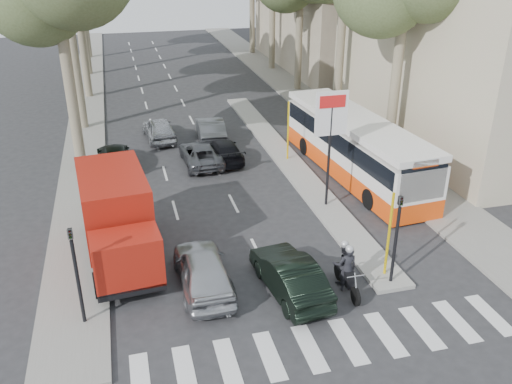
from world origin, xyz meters
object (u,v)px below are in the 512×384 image
at_px(dark_hatchback, 290,275).
at_px(silver_hatchback, 203,270).
at_px(motorcycle, 345,267).
at_px(red_truck, 117,218).
at_px(city_bus, 355,145).

bearing_deg(dark_hatchback, silver_hatchback, -25.98).
relative_size(dark_hatchback, motorcycle, 1.91).
distance_m(silver_hatchback, motorcycle, 5.11).
bearing_deg(silver_hatchback, red_truck, -45.63).
bearing_deg(dark_hatchback, city_bus, -131.76).
relative_size(dark_hatchback, city_bus, 0.35).
xyz_separation_m(red_truck, motorcycle, (7.78, -4.15, -0.93)).
xyz_separation_m(dark_hatchback, red_truck, (-5.78, 3.89, 1.09)).
distance_m(silver_hatchback, city_bus, 12.64).
height_order(silver_hatchback, motorcycle, motorcycle).
xyz_separation_m(silver_hatchback, dark_hatchback, (2.94, -1.04, -0.05)).
relative_size(city_bus, motorcycle, 5.40).
bearing_deg(red_truck, motorcycle, -33.33).
bearing_deg(red_truck, dark_hatchback, -39.22).
height_order(dark_hatchback, red_truck, red_truck).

